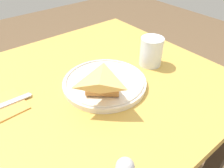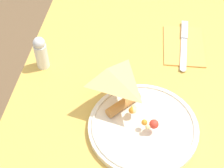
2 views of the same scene
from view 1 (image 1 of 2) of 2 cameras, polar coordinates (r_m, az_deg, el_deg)
The scene contains 3 objects.
dining_table at distance 0.75m, azimuth -11.06°, elevation -9.96°, with size 1.02×0.76×0.77m.
plate_pizza at distance 0.67m, azimuth -1.98°, elevation 0.53°, with size 0.26×0.26×0.05m.
milk_glass at distance 0.77m, azimuth 10.20°, elevation 8.23°, with size 0.08×0.08×0.10m.
Camera 1 is at (-0.20, -0.48, 1.18)m, focal length 35.00 mm.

